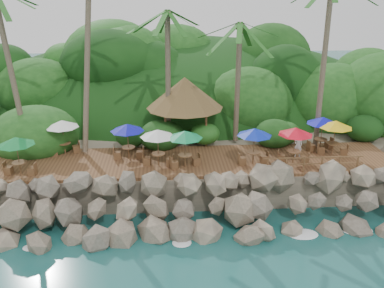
{
  "coord_description": "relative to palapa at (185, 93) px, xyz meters",
  "views": [
    {
      "loc": [
        -1.62,
        -18.52,
        12.71
      ],
      "look_at": [
        0.0,
        6.0,
        3.4
      ],
      "focal_mm": 38.67,
      "sensor_mm": 36.0,
      "label": 1
    }
  ],
  "objects": [
    {
      "name": "land_base",
      "position": [
        0.26,
        6.09,
        -4.74
      ],
      "size": [
        32.0,
        25.2,
        2.1
      ],
      "primitive_type": "cube",
      "color": "gray",
      "rests_on": "ground"
    },
    {
      "name": "seawall",
      "position": [
        0.26,
        -7.91,
        -4.64
      ],
      "size": [
        29.0,
        4.0,
        2.3
      ],
      "primitive_type": null,
      "color": "gray",
      "rests_on": "ground"
    },
    {
      "name": "waiter",
      "position": [
        7.19,
        -3.82,
        -2.7
      ],
      "size": [
        0.59,
        0.4,
        1.58
      ],
      "primitive_type": "imported",
      "rotation": [
        0.0,
        0.0,
        3.18
      ],
      "color": "white",
      "rests_on": "terrace"
    },
    {
      "name": "jungle_hill",
      "position": [
        0.26,
        13.59,
        -5.79
      ],
      "size": [
        44.8,
        28.0,
        15.4
      ],
      "primitive_type": "ellipsoid",
      "color": "#143811",
      "rests_on": "ground"
    },
    {
      "name": "jungle_foliage",
      "position": [
        0.26,
        5.09,
        -5.79
      ],
      "size": [
        44.0,
        16.0,
        12.0
      ],
      "primitive_type": null,
      "color": "#143811",
      "rests_on": "ground"
    },
    {
      "name": "railing",
      "position": [
        7.36,
        -6.26,
        -2.89
      ],
      "size": [
        6.1,
        0.1,
        1.0
      ],
      "color": "brown",
      "rests_on": "terrace"
    },
    {
      "name": "foam_line",
      "position": [
        0.26,
        -9.61,
        -5.76
      ],
      "size": [
        25.2,
        0.8,
        0.06
      ],
      "color": "white",
      "rests_on": "ground"
    },
    {
      "name": "terrace",
      "position": [
        0.26,
        -3.91,
        -3.59
      ],
      "size": [
        26.0,
        5.0,
        0.2
      ],
      "primitive_type": "cube",
      "color": "brown",
      "rests_on": "land_base"
    },
    {
      "name": "dining_clusters",
      "position": [
        0.59,
        -4.05,
        -1.54
      ],
      "size": [
        21.89,
        5.29,
        2.35
      ],
      "color": "brown",
      "rests_on": "terrace"
    },
    {
      "name": "palapa",
      "position": [
        0.0,
        0.0,
        0.0
      ],
      "size": [
        5.47,
        5.47,
        4.6
      ],
      "color": "brown",
      "rests_on": "ground"
    },
    {
      "name": "ground",
      "position": [
        0.26,
        -9.91,
        -5.79
      ],
      "size": [
        140.0,
        140.0,
        0.0
      ],
      "primitive_type": "plane",
      "color": "#19514F",
      "rests_on": "ground"
    }
  ]
}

